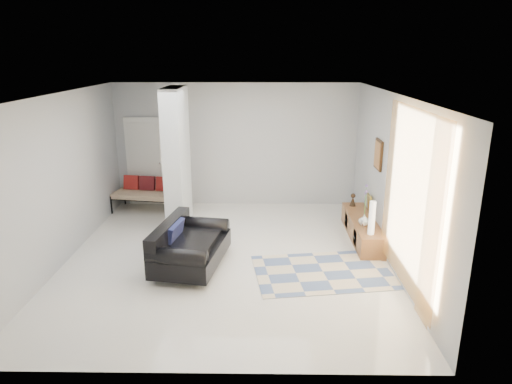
{
  "coord_description": "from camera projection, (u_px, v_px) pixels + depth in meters",
  "views": [
    {
      "loc": [
        0.61,
        -7.26,
        3.43
      ],
      "look_at": [
        0.49,
        0.6,
        1.02
      ],
      "focal_mm": 32.0,
      "sensor_mm": 36.0,
      "label": 1
    }
  ],
  "objects": [
    {
      "name": "curtain",
      "position": [
        409.0,
        200.0,
        6.39
      ],
      "size": [
        0.0,
        2.55,
        2.55
      ],
      "primitive_type": "plane",
      "rotation": [
        1.57,
        0.0,
        1.57
      ],
      "color": "#FFAD43",
      "rests_on": "wall_right"
    },
    {
      "name": "wall_back",
      "position": [
        236.0,
        145.0,
        10.41
      ],
      "size": [
        6.0,
        0.0,
        6.0
      ],
      "primitive_type": "plane",
      "rotation": [
        1.57,
        0.0,
        0.0
      ],
      "color": "#ACAEB0",
      "rests_on": "ground"
    },
    {
      "name": "area_rug",
      "position": [
        323.0,
        272.0,
        7.43
      ],
      "size": [
        2.37,
        1.75,
        0.01
      ],
      "primitive_type": "cube",
      "rotation": [
        0.0,
        0.0,
        0.14
      ],
      "color": "beige",
      "rests_on": "floor"
    },
    {
      "name": "cylinder_lamp",
      "position": [
        372.0,
        218.0,
        7.86
      ],
      "size": [
        0.11,
        0.11,
        0.6
      ],
      "primitive_type": "cylinder",
      "color": "silver",
      "rests_on": "media_console"
    },
    {
      "name": "vase",
      "position": [
        364.0,
        220.0,
        8.33
      ],
      "size": [
        0.21,
        0.21,
        0.21
      ],
      "primitive_type": "imported",
      "rotation": [
        0.0,
        0.0,
        -0.05
      ],
      "color": "silver",
      "rests_on": "media_console"
    },
    {
      "name": "bronze_figurine",
      "position": [
        353.0,
        200.0,
        9.37
      ],
      "size": [
        0.13,
        0.13,
        0.26
      ],
      "primitive_type": null,
      "rotation": [
        0.0,
        0.0,
        -0.0
      ],
      "color": "black",
      "rests_on": "media_console"
    },
    {
      "name": "loveseat",
      "position": [
        188.0,
        246.0,
        7.55
      ],
      "size": [
        1.21,
        1.77,
        0.76
      ],
      "rotation": [
        0.0,
        0.0,
        -0.16
      ],
      "color": "silver",
      "rests_on": "floor"
    },
    {
      "name": "daybed",
      "position": [
        151.0,
        193.0,
        10.23
      ],
      "size": [
        1.75,
        0.95,
        0.77
      ],
      "rotation": [
        0.0,
        0.0,
        -0.15
      ],
      "color": "black",
      "rests_on": "floor"
    },
    {
      "name": "media_console",
      "position": [
        362.0,
        228.0,
        8.72
      ],
      "size": [
        0.45,
        2.01,
        0.8
      ],
      "color": "brown",
      "rests_on": "floor"
    },
    {
      "name": "wall_art",
      "position": [
        378.0,
        155.0,
        8.29
      ],
      "size": [
        0.04,
        0.45,
        0.55
      ],
      "primitive_type": "cube",
      "color": "#331E0E",
      "rests_on": "wall_right"
    },
    {
      "name": "hallway_door",
      "position": [
        145.0,
        162.0,
        10.52
      ],
      "size": [
        0.85,
        0.06,
        2.04
      ],
      "primitive_type": "cube",
      "color": "silver",
      "rests_on": "floor"
    },
    {
      "name": "floor",
      "position": [
        227.0,
        258.0,
        7.95
      ],
      "size": [
        6.0,
        6.0,
        0.0
      ],
      "primitive_type": "plane",
      "color": "silver",
      "rests_on": "ground"
    },
    {
      "name": "partition_column",
      "position": [
        177.0,
        159.0,
        9.09
      ],
      "size": [
        0.35,
        1.2,
        2.8
      ],
      "primitive_type": "cube",
      "color": "silver",
      "rests_on": "floor"
    },
    {
      "name": "wall_right",
      "position": [
        392.0,
        181.0,
        7.51
      ],
      "size": [
        0.0,
        6.0,
        6.0
      ],
      "primitive_type": "plane",
      "rotation": [
        1.57,
        0.0,
        -1.57
      ],
      "color": "#ACAEB0",
      "rests_on": "ground"
    },
    {
      "name": "wall_left",
      "position": [
        61.0,
        180.0,
        7.58
      ],
      "size": [
        0.0,
        6.0,
        6.0
      ],
      "primitive_type": "plane",
      "rotation": [
        1.57,
        0.0,
        1.57
      ],
      "color": "#ACAEB0",
      "rests_on": "ground"
    },
    {
      "name": "ceiling",
      "position": [
        224.0,
        94.0,
        7.14
      ],
      "size": [
        6.0,
        6.0,
        0.0
      ],
      "primitive_type": "plane",
      "rotation": [
        3.14,
        0.0,
        0.0
      ],
      "color": "white",
      "rests_on": "wall_back"
    },
    {
      "name": "wall_front",
      "position": [
        203.0,
        259.0,
        4.68
      ],
      "size": [
        6.0,
        0.0,
        6.0
      ],
      "primitive_type": "plane",
      "rotation": [
        -1.57,
        0.0,
        0.0
      ],
      "color": "#ACAEB0",
      "rests_on": "ground"
    }
  ]
}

